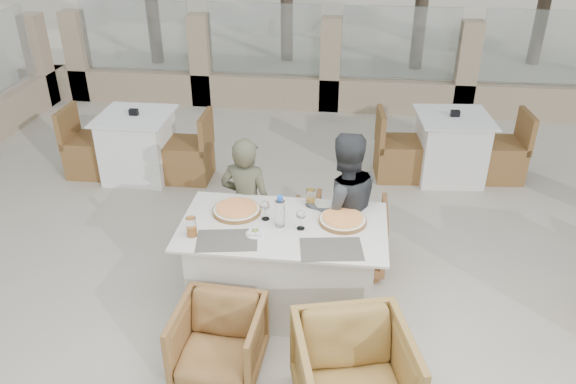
# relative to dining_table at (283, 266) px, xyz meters

# --- Properties ---
(ground) EXTENTS (80.00, 80.00, 0.00)m
(ground) POSITION_rel_dining_table_xyz_m (0.10, -0.10, -0.39)
(ground) COLOR #BBB3A0
(ground) RESTS_ON ground
(sand_patch) EXTENTS (30.00, 16.00, 0.01)m
(sand_patch) POSITION_rel_dining_table_xyz_m (0.10, 13.90, -0.38)
(sand_patch) COLOR beige
(sand_patch) RESTS_ON ground
(perimeter_wall_far) EXTENTS (10.00, 0.34, 1.60)m
(perimeter_wall_far) POSITION_rel_dining_table_xyz_m (0.10, 4.70, 0.42)
(perimeter_wall_far) COLOR tan
(perimeter_wall_far) RESTS_ON ground
(dining_table) EXTENTS (1.60, 0.90, 0.77)m
(dining_table) POSITION_rel_dining_table_xyz_m (0.00, 0.00, 0.00)
(dining_table) COLOR silver
(dining_table) RESTS_ON ground
(placemat_near_left) EXTENTS (0.49, 0.37, 0.00)m
(placemat_near_left) POSITION_rel_dining_table_xyz_m (-0.39, -0.26, 0.39)
(placemat_near_left) COLOR #524F47
(placemat_near_left) RESTS_ON dining_table
(placemat_near_right) EXTENTS (0.49, 0.36, 0.00)m
(placemat_near_right) POSITION_rel_dining_table_xyz_m (0.39, -0.28, 0.39)
(placemat_near_right) COLOR #504C44
(placemat_near_right) RESTS_ON dining_table
(pizza_left) EXTENTS (0.43, 0.43, 0.05)m
(pizza_left) POSITION_rel_dining_table_xyz_m (-0.40, 0.15, 0.41)
(pizza_left) COLOR #F65921
(pizza_left) RESTS_ON dining_table
(pizza_right) EXTENTS (0.40, 0.40, 0.05)m
(pizza_right) POSITION_rel_dining_table_xyz_m (0.45, 0.10, 0.41)
(pizza_right) COLOR orange
(pizza_right) RESTS_ON dining_table
(water_bottle) EXTENTS (0.08, 0.08, 0.26)m
(water_bottle) POSITION_rel_dining_table_xyz_m (-0.02, -0.01, 0.52)
(water_bottle) COLOR #A4C7D8
(water_bottle) RESTS_ON dining_table
(wine_glass_centre) EXTENTS (0.10, 0.10, 0.18)m
(wine_glass_centre) POSITION_rel_dining_table_xyz_m (-0.15, 0.07, 0.48)
(wine_glass_centre) COLOR white
(wine_glass_centre) RESTS_ON dining_table
(wine_glass_near) EXTENTS (0.09, 0.09, 0.18)m
(wine_glass_near) POSITION_rel_dining_table_xyz_m (0.14, -0.03, 0.48)
(wine_glass_near) COLOR silver
(wine_glass_near) RESTS_ON dining_table
(beer_glass_left) EXTENTS (0.10, 0.10, 0.15)m
(beer_glass_left) POSITION_rel_dining_table_xyz_m (-0.66, -0.23, 0.46)
(beer_glass_left) COLOR orange
(beer_glass_left) RESTS_ON dining_table
(beer_glass_right) EXTENTS (0.08, 0.08, 0.15)m
(beer_glass_right) POSITION_rel_dining_table_xyz_m (0.18, 0.33, 0.46)
(beer_glass_right) COLOR orange
(beer_glass_right) RESTS_ON dining_table
(olive_dish) EXTENTS (0.12, 0.12, 0.04)m
(olive_dish) POSITION_rel_dining_table_xyz_m (-0.19, -0.15, 0.41)
(olive_dish) COLOR silver
(olive_dish) RESTS_ON dining_table
(armchair_far_left) EXTENTS (0.60, 0.61, 0.55)m
(armchair_far_left) POSITION_rel_dining_table_xyz_m (-0.26, 0.66, -0.11)
(armchair_far_left) COLOR brown
(armchair_far_left) RESTS_ON ground
(armchair_far_right) EXTENTS (0.65, 0.67, 0.61)m
(armchair_far_right) POSITION_rel_dining_table_xyz_m (0.52, 0.65, -0.08)
(armchair_far_right) COLOR brown
(armchair_far_right) RESTS_ON ground
(armchair_near_left) EXTENTS (0.63, 0.64, 0.55)m
(armchair_near_left) POSITION_rel_dining_table_xyz_m (-0.35, -0.79, -0.11)
(armchair_near_left) COLOR olive
(armchair_near_left) RESTS_ON ground
(armchair_near_right) EXTENTS (0.88, 0.89, 0.67)m
(armchair_near_right) POSITION_rel_dining_table_xyz_m (0.59, -1.04, -0.05)
(armchair_near_right) COLOR olive
(armchair_near_right) RESTS_ON ground
(diner_left) EXTENTS (0.50, 0.37, 1.27)m
(diner_left) POSITION_rel_dining_table_xyz_m (-0.39, 0.51, 0.25)
(diner_left) COLOR #4F4F39
(diner_left) RESTS_ON ground
(diner_right) EXTENTS (0.81, 0.72, 1.39)m
(diner_right) POSITION_rel_dining_table_xyz_m (0.45, 0.42, 0.31)
(diner_right) COLOR #36383B
(diner_right) RESTS_ON ground
(bg_table_a) EXTENTS (1.65, 0.84, 0.77)m
(bg_table_a) POSITION_rel_dining_table_xyz_m (-2.00, 2.14, 0.00)
(bg_table_a) COLOR white
(bg_table_a) RESTS_ON ground
(bg_table_b) EXTENTS (1.71, 0.97, 0.77)m
(bg_table_b) POSITION_rel_dining_table_xyz_m (1.64, 2.55, 0.00)
(bg_table_b) COLOR white
(bg_table_b) RESTS_ON ground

